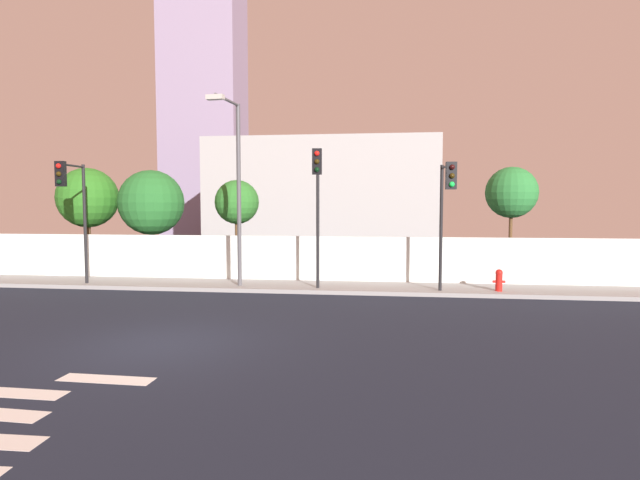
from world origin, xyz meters
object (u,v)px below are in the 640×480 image
Objects in this scene: roadside_tree_leftmost at (88,198)px; roadside_tree_rightmost at (512,193)px; fire_hydrant at (499,279)px; roadside_tree_midleft at (151,203)px; traffic_light_right at (72,196)px; roadside_tree_midright at (237,203)px; traffic_light_left at (317,189)px; street_lamp_curbside at (236,178)px; traffic_light_center at (446,199)px.

roadside_tree_rightmost is (18.46, 0.00, 0.18)m from roadside_tree_leftmost.
roadside_tree_midleft is at bearing 168.45° from fire_hydrant.
fire_hydrant is 17.91m from roadside_tree_leftmost.
traffic_light_right is 17.13m from roadside_tree_rightmost.
roadside_tree_leftmost is at bearing 180.00° from roadside_tree_midright.
traffic_light_left is 3.16m from street_lamp_curbside.
roadside_tree_midright reaches higher than fire_hydrant.
roadside_tree_rightmost is (7.52, 3.48, -0.08)m from traffic_light_left.
traffic_light_center is 9.31m from roadside_tree_midright.
roadside_tree_midright is 11.52m from roadside_tree_rightmost.
roadside_tree_rightmost is at bearing 16.53° from street_lamp_curbside.
roadside_tree_leftmost is 18.47m from roadside_tree_rightmost.
traffic_light_center is 7.67m from street_lamp_curbside.
traffic_light_left is 8.67m from roadside_tree_midleft.
roadside_tree_leftmost is (-10.95, 3.48, -0.26)m from traffic_light_left.
roadside_tree_midright is (3.92, -0.00, 0.00)m from roadside_tree_midleft.
roadside_tree_leftmost is at bearing -180.00° from roadside_tree_rightmost.
traffic_light_right is 0.97× the size of roadside_tree_midleft.
traffic_light_left reaches higher than roadside_tree_midleft.
traffic_light_left reaches higher than traffic_light_center.
roadside_tree_midleft is 3.92m from roadside_tree_midright.
traffic_light_center is at bearing -4.19° from traffic_light_left.
roadside_tree_midleft reaches higher than roadside_tree_midright.
traffic_light_left is 5.33m from roadside_tree_midright.
traffic_light_right is at bearing -172.91° from street_lamp_curbside.
street_lamp_curbside reaches higher than traffic_light_center.
traffic_light_left is 1.06× the size of roadside_tree_rightmost.
traffic_light_left reaches higher than roadside_tree_leftmost.
traffic_light_center is at bearing -13.87° from roadside_tree_leftmost.
roadside_tree_rightmost is at bearing 13.18° from traffic_light_right.
traffic_light_right is 4.11m from roadside_tree_midleft.
traffic_light_right is 6.14m from street_lamp_curbside.
traffic_light_center is 1.04× the size of roadside_tree_midright.
street_lamp_curbside reaches higher than traffic_light_right.
roadside_tree_midright is at bearing 138.95° from traffic_light_left.
roadside_tree_leftmost is (-7.84, 3.15, -0.69)m from street_lamp_curbside.
street_lamp_curbside is 5.82m from roadside_tree_midleft.
roadside_tree_leftmost is at bearing -180.00° from roadside_tree_midleft.
traffic_light_left is at bearing 175.81° from traffic_light_center.
roadside_tree_midright is (-8.49, 3.81, -0.13)m from traffic_light_center.
traffic_light_left is at bearing -175.20° from fire_hydrant.
traffic_light_center is at bearing -128.46° from roadside_tree_rightmost.
traffic_light_left reaches higher than traffic_light_right.
street_lamp_curbside is 10.26m from fire_hydrant.
fire_hydrant is (1.98, 0.87, -2.87)m from traffic_light_center.
traffic_light_center is 5.69× the size of fire_hydrant.
fire_hydrant is at bearing 4.80° from traffic_light_left.
roadside_tree_rightmost is at bearing 51.54° from traffic_light_center.
traffic_light_center is at bearing -17.08° from roadside_tree_midleft.
traffic_light_center is 0.92× the size of roadside_tree_leftmost.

